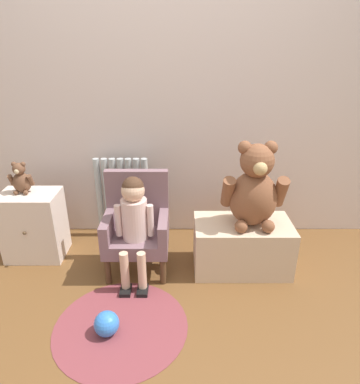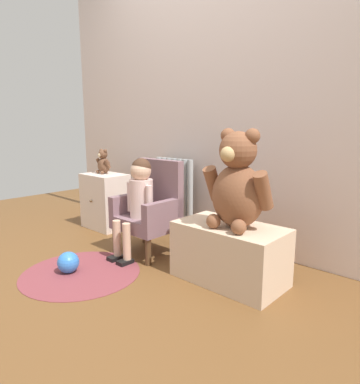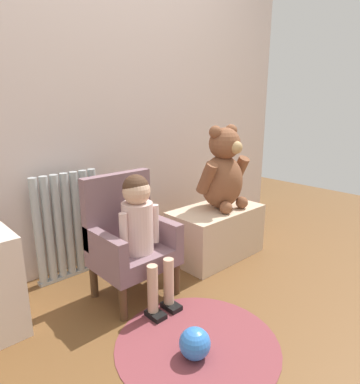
{
  "view_description": "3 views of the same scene",
  "coord_description": "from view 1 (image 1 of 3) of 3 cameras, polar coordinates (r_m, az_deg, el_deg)",
  "views": [
    {
      "loc": [
        0.09,
        -1.49,
        1.5
      ],
      "look_at": [
        0.1,
        0.58,
        0.59
      ],
      "focal_mm": 32.0,
      "sensor_mm": 36.0,
      "label": 1
    },
    {
      "loc": [
        1.66,
        -1.11,
        0.95
      ],
      "look_at": [
        0.13,
        0.55,
        0.51
      ],
      "focal_mm": 32.0,
      "sensor_mm": 36.0,
      "label": 2
    },
    {
      "loc": [
        -1.23,
        -0.94,
        1.11
      ],
      "look_at": [
        0.24,
        0.63,
        0.52
      ],
      "focal_mm": 32.0,
      "sensor_mm": 36.0,
      "label": 3
    }
  ],
  "objects": [
    {
      "name": "floor_rug",
      "position": [
        2.14,
        -9.94,
        -21.18
      ],
      "size": [
        0.77,
        0.77,
        0.01
      ],
      "primitive_type": "cylinder",
      "color": "brown",
      "rests_on": "ground_plane"
    },
    {
      "name": "radiator",
      "position": [
        2.8,
        -9.68,
        -1.15
      ],
      "size": [
        0.43,
        0.05,
        0.68
      ],
      "color": "#A9B0B2",
      "rests_on": "ground_plane"
    },
    {
      "name": "child_armchair",
      "position": [
        2.39,
        -7.35,
        -5.49
      ],
      "size": [
        0.43,
        0.36,
        0.7
      ],
      "color": "#7C5D66",
      "rests_on": "ground_plane"
    },
    {
      "name": "toy_ball",
      "position": [
        2.07,
        -12.27,
        -20.68
      ],
      "size": [
        0.14,
        0.14,
        0.14
      ],
      "primitive_type": "sphere",
      "color": "#3377D4",
      "rests_on": "ground_plane"
    },
    {
      "name": "small_teddy_bear",
      "position": [
        2.65,
        -25.14,
        1.9
      ],
      "size": [
        0.17,
        0.12,
        0.23
      ],
      "color": "brown",
      "rests_on": "small_dresser"
    },
    {
      "name": "child_figure",
      "position": [
        2.23,
        -7.86,
        -3.87
      ],
      "size": [
        0.25,
        0.35,
        0.72
      ],
      "color": "beige",
      "rests_on": "ground_plane"
    },
    {
      "name": "back_wall",
      "position": [
        2.64,
        -2.27,
        17.29
      ],
      "size": [
        3.8,
        0.05,
        2.4
      ],
      "primitive_type": "cube",
      "color": "beige",
      "rests_on": "ground_plane"
    },
    {
      "name": "low_bench",
      "position": [
        2.48,
        10.08,
        -8.76
      ],
      "size": [
        0.67,
        0.37,
        0.36
      ],
      "primitive_type": "cube",
      "color": "beige",
      "rests_on": "ground_plane"
    },
    {
      "name": "ground_plane",
      "position": [
        2.12,
        -2.79,
        -21.38
      ],
      "size": [
        6.0,
        6.0,
        0.0
      ],
      "primitive_type": "plane",
      "color": "brown"
    },
    {
      "name": "small_dresser",
      "position": [
        2.76,
        -23.34,
        -5.13
      ],
      "size": [
        0.41,
        0.32,
        0.51
      ],
      "color": "beige",
      "rests_on": "ground_plane"
    },
    {
      "name": "large_teddy_bear",
      "position": [
        2.28,
        12.08,
        0.38
      ],
      "size": [
        0.42,
        0.3,
        0.58
      ],
      "color": "brown",
      "rests_on": "low_bench"
    }
  ]
}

